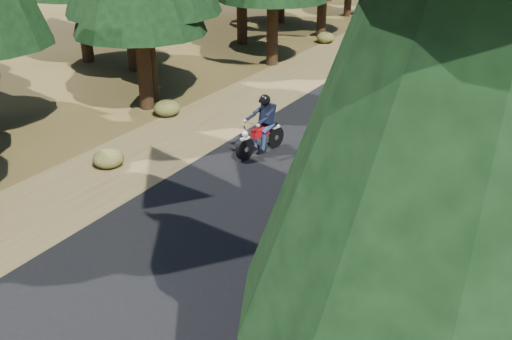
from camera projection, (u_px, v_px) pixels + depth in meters
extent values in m
plane|color=#423417|center=(222.00, 241.00, 12.45)|extent=(120.00, 120.00, 0.00)
cube|color=black|center=(317.00, 160.00, 16.37)|extent=(6.00, 100.00, 0.01)
cube|color=brown|center=(188.00, 131.00, 18.47)|extent=(3.20, 100.00, 0.01)
cube|color=brown|center=(485.00, 198.00, 14.28)|extent=(3.20, 100.00, 0.01)
cylinder|color=black|center=(482.00, 313.00, 5.74)|extent=(0.53, 0.53, 5.85)
cylinder|color=black|center=(141.00, 34.00, 19.47)|extent=(0.51, 0.51, 5.34)
cylinder|color=black|center=(145.00, 13.00, 20.07)|extent=(0.56, 0.56, 6.43)
cylinder|color=black|center=(129.00, 6.00, 24.14)|extent=(0.52, 0.52, 5.56)
cylinder|color=black|center=(273.00, 0.00, 25.03)|extent=(0.53, 0.53, 5.72)
ellipsoid|color=#474C1E|center=(477.00, 293.00, 10.30)|extent=(0.98, 0.98, 0.59)
ellipsoid|color=#474C1E|center=(326.00, 38.00, 30.21)|extent=(0.95, 0.95, 0.57)
ellipsoid|color=#474C1E|center=(167.00, 108.00, 19.73)|extent=(0.91, 0.91, 0.55)
ellipsoid|color=#474C1E|center=(108.00, 158.00, 15.86)|extent=(0.87, 0.87, 0.52)
cube|color=black|center=(316.00, 195.00, 12.03)|extent=(0.38, 0.25, 0.52)
sphere|color=#AC1106|center=(316.00, 179.00, 11.87)|extent=(0.31, 0.31, 0.29)
cube|color=black|center=(261.00, 115.00, 16.31)|extent=(0.44, 0.33, 0.57)
sphere|color=black|center=(261.00, 101.00, 16.13)|extent=(0.38, 0.38, 0.32)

